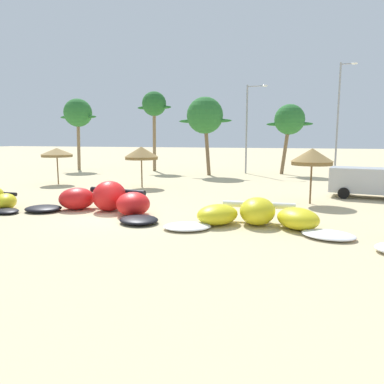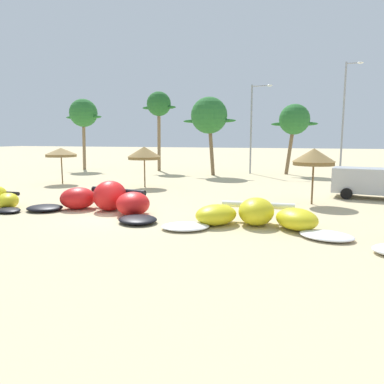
{
  "view_description": "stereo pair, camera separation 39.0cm",
  "coord_description": "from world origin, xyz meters",
  "px_view_note": "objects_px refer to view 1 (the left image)",
  "views": [
    {
      "loc": [
        8.27,
        -14.89,
        3.6
      ],
      "look_at": [
        2.95,
        2.0,
        1.0
      ],
      "focal_mm": 33.96,
      "sensor_mm": 36.0,
      "label": 1
    },
    {
      "loc": [
        8.64,
        -14.77,
        3.6
      ],
      "look_at": [
        2.95,
        2.0,
        1.0
      ],
      "focal_mm": 33.96,
      "sensor_mm": 36.0,
      "label": 2
    }
  ],
  "objects_px": {
    "beach_umbrella_near_palms": "(312,157)",
    "lamppost_west_center": "(339,115)",
    "kite_center": "(257,216)",
    "palm_left_of_gap": "(205,116)",
    "palm_left": "(154,105)",
    "parked_van": "(370,180)",
    "beach_umbrella_near_van": "(57,153)",
    "kite_left_of_center": "(104,201)",
    "lamppost_west": "(248,124)",
    "palm_leftmost": "(78,114)",
    "beach_umbrella_middle": "(141,153)",
    "palm_center_left": "(289,120)"
  },
  "relations": [
    {
      "from": "beach_umbrella_near_van",
      "to": "palm_left_of_gap",
      "type": "height_order",
      "value": "palm_left_of_gap"
    },
    {
      "from": "kite_center",
      "to": "lamppost_west",
      "type": "relative_size",
      "value": 0.85
    },
    {
      "from": "kite_center",
      "to": "palm_left_of_gap",
      "type": "distance_m",
      "value": 22.31
    },
    {
      "from": "beach_umbrella_middle",
      "to": "parked_van",
      "type": "xyz_separation_m",
      "value": [
        15.42,
        -0.28,
        -1.46
      ]
    },
    {
      "from": "beach_umbrella_middle",
      "to": "lamppost_west_center",
      "type": "height_order",
      "value": "lamppost_west_center"
    },
    {
      "from": "parked_van",
      "to": "palm_left_of_gap",
      "type": "bearing_deg",
      "value": 141.5
    },
    {
      "from": "palm_left_of_gap",
      "to": "lamppost_west",
      "type": "distance_m",
      "value": 4.9
    },
    {
      "from": "palm_left_of_gap",
      "to": "palm_center_left",
      "type": "height_order",
      "value": "palm_left_of_gap"
    },
    {
      "from": "lamppost_west_center",
      "to": "palm_left_of_gap",
      "type": "bearing_deg",
      "value": -167.16
    },
    {
      "from": "kite_left_of_center",
      "to": "palm_left_of_gap",
      "type": "bearing_deg",
      "value": 90.76
    },
    {
      "from": "beach_umbrella_middle",
      "to": "lamppost_west",
      "type": "distance_m",
      "value": 14.79
    },
    {
      "from": "palm_leftmost",
      "to": "lamppost_west",
      "type": "relative_size",
      "value": 0.9
    },
    {
      "from": "kite_left_of_center",
      "to": "palm_left",
      "type": "relative_size",
      "value": 0.9
    },
    {
      "from": "palm_leftmost",
      "to": "kite_left_of_center",
      "type": "bearing_deg",
      "value": -53.09
    },
    {
      "from": "lamppost_west",
      "to": "palm_left",
      "type": "bearing_deg",
      "value": -178.99
    },
    {
      "from": "beach_umbrella_near_palms",
      "to": "lamppost_west_center",
      "type": "bearing_deg",
      "value": 81.53
    },
    {
      "from": "beach_umbrella_near_palms",
      "to": "palm_center_left",
      "type": "relative_size",
      "value": 0.44
    },
    {
      "from": "beach_umbrella_near_van",
      "to": "palm_leftmost",
      "type": "height_order",
      "value": "palm_leftmost"
    },
    {
      "from": "beach_umbrella_near_van",
      "to": "beach_umbrella_middle",
      "type": "bearing_deg",
      "value": 1.14
    },
    {
      "from": "palm_left_of_gap",
      "to": "palm_leftmost",
      "type": "bearing_deg",
      "value": 174.54
    },
    {
      "from": "beach_umbrella_middle",
      "to": "beach_umbrella_near_palms",
      "type": "distance_m",
      "value": 12.46
    },
    {
      "from": "beach_umbrella_near_van",
      "to": "palm_left_of_gap",
      "type": "relative_size",
      "value": 0.38
    },
    {
      "from": "kite_left_of_center",
      "to": "parked_van",
      "type": "relative_size",
      "value": 1.57
    },
    {
      "from": "palm_left",
      "to": "lamppost_west",
      "type": "xyz_separation_m",
      "value": [
        10.42,
        0.18,
        -2.15
      ]
    },
    {
      "from": "kite_left_of_center",
      "to": "beach_umbrella_near_palms",
      "type": "relative_size",
      "value": 2.55
    },
    {
      "from": "kite_center",
      "to": "lamppost_west_center",
      "type": "distance_m",
      "value": 24.11
    },
    {
      "from": "kite_center",
      "to": "palm_left",
      "type": "xyz_separation_m",
      "value": [
        -14.41,
        22.97,
        6.79
      ]
    },
    {
      "from": "kite_center",
      "to": "palm_left",
      "type": "relative_size",
      "value": 0.88
    },
    {
      "from": "parked_van",
      "to": "palm_leftmost",
      "type": "relative_size",
      "value": 0.61
    },
    {
      "from": "palm_center_left",
      "to": "kite_left_of_center",
      "type": "bearing_deg",
      "value": -108.47
    },
    {
      "from": "beach_umbrella_middle",
      "to": "palm_leftmost",
      "type": "xyz_separation_m",
      "value": [
        -13.51,
        11.88,
        3.9
      ]
    },
    {
      "from": "palm_left",
      "to": "lamppost_west_center",
      "type": "relative_size",
      "value": 0.82
    },
    {
      "from": "beach_umbrella_near_palms",
      "to": "lamppost_west_center",
      "type": "relative_size",
      "value": 0.29
    },
    {
      "from": "kite_left_of_center",
      "to": "parked_van",
      "type": "distance_m",
      "value": 15.85
    },
    {
      "from": "beach_umbrella_near_van",
      "to": "beach_umbrella_near_palms",
      "type": "relative_size",
      "value": 0.93
    },
    {
      "from": "palm_center_left",
      "to": "lamppost_west",
      "type": "relative_size",
      "value": 0.78
    },
    {
      "from": "beach_umbrella_near_palms",
      "to": "lamppost_west",
      "type": "relative_size",
      "value": 0.34
    },
    {
      "from": "beach_umbrella_middle",
      "to": "parked_van",
      "type": "bearing_deg",
      "value": -1.05
    },
    {
      "from": "lamppost_west",
      "to": "lamppost_west_center",
      "type": "distance_m",
      "value": 8.67
    },
    {
      "from": "parked_van",
      "to": "beach_umbrella_near_palms",
      "type": "bearing_deg",
      "value": -136.97
    },
    {
      "from": "palm_left_of_gap",
      "to": "lamppost_west_center",
      "type": "height_order",
      "value": "lamppost_west_center"
    },
    {
      "from": "palm_left",
      "to": "lamppost_west_center",
      "type": "xyz_separation_m",
      "value": [
        19.05,
        0.06,
        -1.38
      ]
    },
    {
      "from": "beach_umbrella_near_palms",
      "to": "parked_van",
      "type": "bearing_deg",
      "value": 43.03
    },
    {
      "from": "beach_umbrella_near_van",
      "to": "beach_umbrella_middle",
      "type": "xyz_separation_m",
      "value": [
        7.31,
        0.15,
        0.04
      ]
    },
    {
      "from": "beach_umbrella_near_van",
      "to": "lamppost_west_center",
      "type": "relative_size",
      "value": 0.27
    },
    {
      "from": "kite_left_of_center",
      "to": "palm_leftmost",
      "type": "distance_m",
      "value": 26.87
    },
    {
      "from": "kite_center",
      "to": "palm_leftmost",
      "type": "xyz_separation_m",
      "value": [
        -23.32,
        21.67,
        6.01
      ]
    },
    {
      "from": "kite_left_of_center",
      "to": "palm_left_of_gap",
      "type": "relative_size",
      "value": 1.03
    },
    {
      "from": "kite_center",
      "to": "beach_umbrella_near_van",
      "type": "distance_m",
      "value": 19.76
    },
    {
      "from": "kite_center",
      "to": "parked_van",
      "type": "relative_size",
      "value": 1.53
    }
  ]
}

